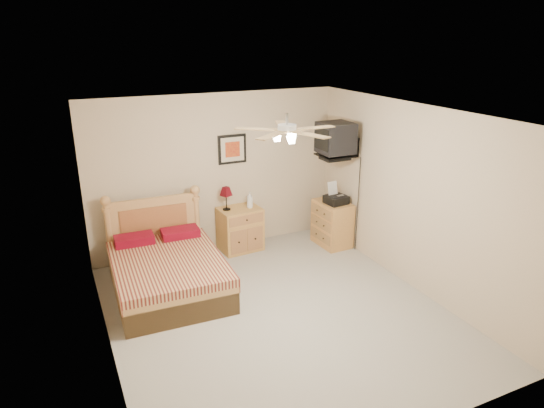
% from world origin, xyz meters
% --- Properties ---
extents(floor, '(4.50, 4.50, 0.00)m').
position_xyz_m(floor, '(0.00, 0.00, 0.00)').
color(floor, gray).
rests_on(floor, ground).
extents(ceiling, '(4.00, 4.50, 0.04)m').
position_xyz_m(ceiling, '(0.00, 0.00, 2.50)').
color(ceiling, white).
rests_on(ceiling, ground).
extents(wall_back, '(4.00, 0.04, 2.50)m').
position_xyz_m(wall_back, '(0.00, 2.25, 1.25)').
color(wall_back, '#BFAB8D').
rests_on(wall_back, ground).
extents(wall_front, '(4.00, 0.04, 2.50)m').
position_xyz_m(wall_front, '(0.00, -2.25, 1.25)').
color(wall_front, '#BFAB8D').
rests_on(wall_front, ground).
extents(wall_left, '(0.04, 4.50, 2.50)m').
position_xyz_m(wall_left, '(-2.00, 0.00, 1.25)').
color(wall_left, '#BFAB8D').
rests_on(wall_left, ground).
extents(wall_right, '(0.04, 4.50, 2.50)m').
position_xyz_m(wall_right, '(2.00, 0.00, 1.25)').
color(wall_right, '#BFAB8D').
rests_on(wall_right, ground).
extents(bed, '(1.46, 1.88, 1.18)m').
position_xyz_m(bed, '(-1.10, 1.12, 0.59)').
color(bed, tan).
rests_on(bed, ground).
extents(nightstand, '(0.68, 0.53, 0.70)m').
position_xyz_m(nightstand, '(0.28, 2.00, 0.35)').
color(nightstand, '#AF7939').
rests_on(nightstand, ground).
extents(table_lamp, '(0.26, 0.26, 0.38)m').
position_xyz_m(table_lamp, '(0.08, 2.04, 0.89)').
color(table_lamp, '#500710').
rests_on(table_lamp, nightstand).
extents(lotion_bottle, '(0.12, 0.12, 0.27)m').
position_xyz_m(lotion_bottle, '(0.45, 1.98, 0.84)').
color(lotion_bottle, silver).
rests_on(lotion_bottle, nightstand).
extents(framed_picture, '(0.46, 0.04, 0.46)m').
position_xyz_m(framed_picture, '(0.27, 2.23, 1.62)').
color(framed_picture, black).
rests_on(framed_picture, wall_back).
extents(dresser, '(0.47, 0.65, 0.74)m').
position_xyz_m(dresser, '(1.73, 1.53, 0.37)').
color(dresser, '#A6753B').
rests_on(dresser, ground).
extents(fax_machine, '(0.36, 0.38, 0.34)m').
position_xyz_m(fax_machine, '(1.74, 1.46, 0.91)').
color(fax_machine, black).
rests_on(fax_machine, dresser).
extents(magazine_lower, '(0.28, 0.33, 0.03)m').
position_xyz_m(magazine_lower, '(1.74, 1.72, 0.76)').
color(magazine_lower, '#BDB294').
rests_on(magazine_lower, dresser).
extents(magazine_upper, '(0.23, 0.30, 0.02)m').
position_xyz_m(magazine_upper, '(1.77, 1.72, 0.78)').
color(magazine_upper, gray).
rests_on(magazine_upper, magazine_lower).
extents(wall_tv, '(0.56, 0.46, 0.58)m').
position_xyz_m(wall_tv, '(1.75, 1.34, 1.81)').
color(wall_tv, black).
rests_on(wall_tv, wall_right).
extents(ceiling_fan, '(1.14, 1.14, 0.28)m').
position_xyz_m(ceiling_fan, '(0.00, -0.20, 2.36)').
color(ceiling_fan, silver).
rests_on(ceiling_fan, ceiling).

